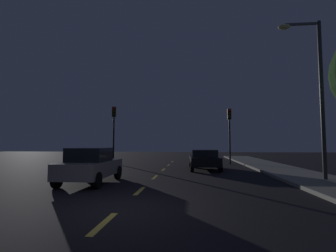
{
  "coord_description": "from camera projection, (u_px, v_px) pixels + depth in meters",
  "views": [
    {
      "loc": [
        1.92,
        -6.65,
        1.72
      ],
      "look_at": [
        -0.17,
        15.26,
        3.27
      ],
      "focal_mm": 27.04,
      "sensor_mm": 36.0,
      "label": 1
    }
  ],
  "objects": [
    {
      "name": "car_stopped_ahead",
      "position": [
        204.0,
        159.0,
        17.02
      ],
      "size": [
        2.1,
        4.41,
        1.33
      ],
      "color": "black",
      "rests_on": "ground_plane"
    },
    {
      "name": "ground_plane",
      "position": [
        157.0,
        176.0,
        13.62
      ],
      "size": [
        80.0,
        80.0,
        0.0
      ],
      "primitive_type": "plane",
      "color": "black"
    },
    {
      "name": "traffic_signal_right",
      "position": [
        230.0,
        125.0,
        21.47
      ],
      "size": [
        0.32,
        0.38,
        4.7
      ],
      "color": "black",
      "rests_on": "ground_plane"
    },
    {
      "name": "lane_stripe_third",
      "position": [
        155.0,
        177.0,
        13.02
      ],
      "size": [
        0.16,
        1.6,
        0.01
      ],
      "primitive_type": "cube",
      "color": "#EACC4C",
      "rests_on": "ground_plane"
    },
    {
      "name": "traffic_signal_left",
      "position": [
        114.0,
        124.0,
        22.45
      ],
      "size": [
        0.32,
        0.38,
        5.03
      ],
      "color": "black",
      "rests_on": "ground_plane"
    },
    {
      "name": "lane_stripe_nearest",
      "position": [
        104.0,
        223.0,
        5.47
      ],
      "size": [
        0.16,
        1.6,
        0.01
      ],
      "primitive_type": "cube",
      "color": "#EACC4C",
      "rests_on": "ground_plane"
    },
    {
      "name": "lane_stripe_fifth",
      "position": [
        169.0,
        165.0,
        20.57
      ],
      "size": [
        0.16,
        1.6,
        0.01
      ],
      "primitive_type": "cube",
      "color": "#EACC4C",
      "rests_on": "ground_plane"
    },
    {
      "name": "lane_stripe_fourth",
      "position": [
        163.0,
        170.0,
        16.79
      ],
      "size": [
        0.16,
        1.6,
        0.01
      ],
      "primitive_type": "cube",
      "color": "#EACC4C",
      "rests_on": "ground_plane"
    },
    {
      "name": "sidewalk_curb_right",
      "position": [
        302.0,
        176.0,
        12.91
      ],
      "size": [
        3.0,
        40.0,
        0.15
      ],
      "primitive_type": "cube",
      "color": "gray",
      "rests_on": "ground_plane"
    },
    {
      "name": "lane_stripe_second",
      "position": [
        140.0,
        191.0,
        9.25
      ],
      "size": [
        0.16,
        1.6,
        0.01
      ],
      "primitive_type": "cube",
      "color": "#EACC4C",
      "rests_on": "ground_plane"
    },
    {
      "name": "street_lamp_right",
      "position": [
        315.0,
        84.0,
        11.53
      ],
      "size": [
        1.92,
        0.36,
        7.39
      ],
      "color": "#2D2D30",
      "rests_on": "ground_plane"
    },
    {
      "name": "car_adjacent_lane",
      "position": [
        91.0,
        165.0,
        11.12
      ],
      "size": [
        1.84,
        3.92,
        1.54
      ],
      "color": "gray",
      "rests_on": "ground_plane"
    },
    {
      "name": "lane_stripe_sixth",
      "position": [
        172.0,
        162.0,
        24.34
      ],
      "size": [
        0.16,
        1.6,
        0.01
      ],
      "primitive_type": "cube",
      "color": "#EACC4C",
      "rests_on": "ground_plane"
    }
  ]
}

